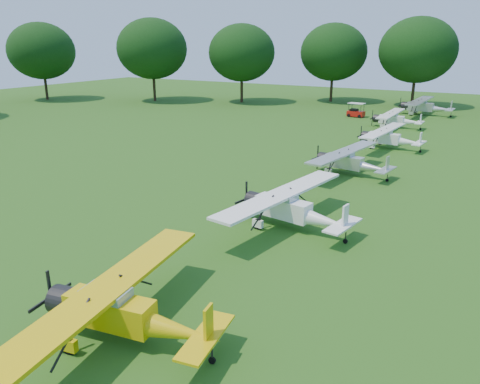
{
  "coord_description": "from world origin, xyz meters",
  "views": [
    {
      "loc": [
        10.7,
        -17.7,
        9.53
      ],
      "look_at": [
        -1.71,
        3.98,
        1.4
      ],
      "focal_mm": 35.0,
      "sensor_mm": 36.0,
      "label": 1
    }
  ],
  "objects_px": {
    "aircraft_5": "(389,137)",
    "golf_cart": "(356,112)",
    "aircraft_2": "(122,310)",
    "aircraft_7": "(424,106)",
    "aircraft_3": "(291,207)",
    "aircraft_4": "(350,161)",
    "aircraft_6": "(395,118)"
  },
  "relations": [
    {
      "from": "aircraft_4",
      "to": "aircraft_6",
      "type": "height_order",
      "value": "aircraft_4"
    },
    {
      "from": "aircraft_2",
      "to": "aircraft_5",
      "type": "distance_m",
      "value": 33.92
    },
    {
      "from": "aircraft_4",
      "to": "aircraft_5",
      "type": "bearing_deg",
      "value": 95.91
    },
    {
      "from": "aircraft_2",
      "to": "golf_cart",
      "type": "xyz_separation_m",
      "value": [
        -7.31,
        50.76,
        -0.59
      ]
    },
    {
      "from": "aircraft_2",
      "to": "aircraft_7",
      "type": "bearing_deg",
      "value": 81.23
    },
    {
      "from": "aircraft_4",
      "to": "aircraft_7",
      "type": "relative_size",
      "value": 0.86
    },
    {
      "from": "aircraft_4",
      "to": "golf_cart",
      "type": "bearing_deg",
      "value": 113.9
    },
    {
      "from": "aircraft_2",
      "to": "golf_cart",
      "type": "height_order",
      "value": "aircraft_2"
    },
    {
      "from": "aircraft_5",
      "to": "golf_cart",
      "type": "height_order",
      "value": "aircraft_5"
    },
    {
      "from": "aircraft_7",
      "to": "aircraft_2",
      "type": "bearing_deg",
      "value": -88.1
    },
    {
      "from": "aircraft_2",
      "to": "aircraft_6",
      "type": "distance_m",
      "value": 45.23
    },
    {
      "from": "aircraft_6",
      "to": "aircraft_2",
      "type": "bearing_deg",
      "value": -88.18
    },
    {
      "from": "aircraft_3",
      "to": "aircraft_5",
      "type": "xyz_separation_m",
      "value": [
        -0.01,
        22.15,
        -0.11
      ]
    },
    {
      "from": "aircraft_3",
      "to": "golf_cart",
      "type": "bearing_deg",
      "value": 110.36
    },
    {
      "from": "aircraft_4",
      "to": "aircraft_6",
      "type": "relative_size",
      "value": 1.04
    },
    {
      "from": "aircraft_2",
      "to": "aircraft_5",
      "type": "xyz_separation_m",
      "value": [
        0.77,
        33.91,
        -0.11
      ]
    },
    {
      "from": "aircraft_6",
      "to": "aircraft_3",
      "type": "bearing_deg",
      "value": -86.35
    },
    {
      "from": "golf_cart",
      "to": "aircraft_5",
      "type": "bearing_deg",
      "value": -58.52
    },
    {
      "from": "aircraft_2",
      "to": "aircraft_5",
      "type": "bearing_deg",
      "value": 80.09
    },
    {
      "from": "golf_cart",
      "to": "aircraft_3",
      "type": "bearing_deg",
      "value": -72.41
    },
    {
      "from": "aircraft_5",
      "to": "aircraft_3",
      "type": "bearing_deg",
      "value": -84.89
    },
    {
      "from": "aircraft_6",
      "to": "golf_cart",
      "type": "xyz_separation_m",
      "value": [
        -6.2,
        5.54,
        -0.45
      ]
    },
    {
      "from": "aircraft_5",
      "to": "aircraft_7",
      "type": "height_order",
      "value": "aircraft_7"
    },
    {
      "from": "aircraft_3",
      "to": "aircraft_6",
      "type": "distance_m",
      "value": 33.51
    },
    {
      "from": "aircraft_3",
      "to": "aircraft_2",
      "type": "bearing_deg",
      "value": -85.13
    },
    {
      "from": "aircraft_4",
      "to": "golf_cart",
      "type": "height_order",
      "value": "aircraft_4"
    },
    {
      "from": "aircraft_5",
      "to": "golf_cart",
      "type": "bearing_deg",
      "value": 120.68
    },
    {
      "from": "aircraft_2",
      "to": "aircraft_6",
      "type": "height_order",
      "value": "aircraft_2"
    },
    {
      "from": "aircraft_6",
      "to": "golf_cart",
      "type": "distance_m",
      "value": 8.33
    },
    {
      "from": "aircraft_5",
      "to": "golf_cart",
      "type": "distance_m",
      "value": 18.7
    },
    {
      "from": "aircraft_5",
      "to": "aircraft_7",
      "type": "distance_m",
      "value": 22.81
    },
    {
      "from": "aircraft_3",
      "to": "aircraft_4",
      "type": "bearing_deg",
      "value": 100.79
    }
  ]
}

